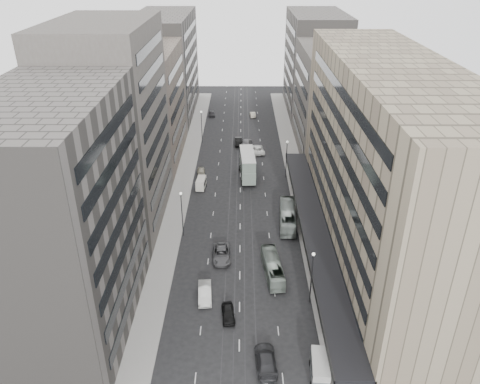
{
  "coord_description": "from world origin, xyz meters",
  "views": [
    {
      "loc": [
        0.24,
        -55.49,
        43.61
      ],
      "look_at": [
        -0.03,
        18.34,
        5.09
      ],
      "focal_mm": 35.0,
      "sensor_mm": 36.0,
      "label": 1
    }
  ],
  "objects_px": {
    "panel_van": "(201,183)",
    "pedestrian": "(330,376)",
    "sedan_1": "(205,293)",
    "double_decker": "(247,165)",
    "vw_microbus": "(320,368)",
    "bus_near": "(273,267)",
    "bus_far": "(288,216)",
    "sedan_0": "(228,313)",
    "sedan_2": "(221,254)"
  },
  "relations": [
    {
      "from": "bus_far",
      "to": "double_decker",
      "type": "relative_size",
      "value": 1.08
    },
    {
      "from": "sedan_0",
      "to": "vw_microbus",
      "type": "bearing_deg",
      "value": -48.06
    },
    {
      "from": "sedan_2",
      "to": "pedestrian",
      "type": "relative_size",
      "value": 3.15
    },
    {
      "from": "double_decker",
      "to": "sedan_2",
      "type": "distance_m",
      "value": 30.0
    },
    {
      "from": "bus_far",
      "to": "sedan_0",
      "type": "relative_size",
      "value": 2.68
    },
    {
      "from": "panel_van",
      "to": "sedan_0",
      "type": "relative_size",
      "value": 0.93
    },
    {
      "from": "double_decker",
      "to": "vw_microbus",
      "type": "height_order",
      "value": "double_decker"
    },
    {
      "from": "panel_van",
      "to": "pedestrian",
      "type": "relative_size",
      "value": 2.04
    },
    {
      "from": "panel_van",
      "to": "sedan_2",
      "type": "bearing_deg",
      "value": -73.37
    },
    {
      "from": "double_decker",
      "to": "sedan_0",
      "type": "height_order",
      "value": "double_decker"
    },
    {
      "from": "vw_microbus",
      "to": "panel_van",
      "type": "xyz_separation_m",
      "value": [
        -17.18,
        47.14,
        -0.11
      ]
    },
    {
      "from": "pedestrian",
      "to": "vw_microbus",
      "type": "bearing_deg",
      "value": -82.06
    },
    {
      "from": "panel_van",
      "to": "sedan_1",
      "type": "height_order",
      "value": "panel_van"
    },
    {
      "from": "double_decker",
      "to": "sedan_1",
      "type": "xyz_separation_m",
      "value": [
        -6.37,
        -39.01,
        -2.15
      ]
    },
    {
      "from": "bus_near",
      "to": "double_decker",
      "type": "distance_m",
      "value": 33.95
    },
    {
      "from": "sedan_0",
      "to": "sedan_2",
      "type": "xyz_separation_m",
      "value": [
        -1.41,
        13.37,
        0.12
      ]
    },
    {
      "from": "panel_van",
      "to": "double_decker",
      "type": "bearing_deg",
      "value": 34.7
    },
    {
      "from": "sedan_0",
      "to": "sedan_1",
      "type": "bearing_deg",
      "value": 124.33
    },
    {
      "from": "sedan_0",
      "to": "sedan_1",
      "type": "relative_size",
      "value": 0.8
    },
    {
      "from": "double_decker",
      "to": "bus_near",
      "type": "bearing_deg",
      "value": -87.51
    },
    {
      "from": "bus_near",
      "to": "sedan_1",
      "type": "bearing_deg",
      "value": 22.33
    },
    {
      "from": "double_decker",
      "to": "sedan_0",
      "type": "relative_size",
      "value": 2.48
    },
    {
      "from": "bus_far",
      "to": "pedestrian",
      "type": "distance_m",
      "value": 34.48
    },
    {
      "from": "sedan_0",
      "to": "pedestrian",
      "type": "xyz_separation_m",
      "value": [
        11.7,
        -10.54,
        0.39
      ]
    },
    {
      "from": "bus_near",
      "to": "panel_van",
      "type": "bearing_deg",
      "value": -71.43
    },
    {
      "from": "bus_near",
      "to": "double_decker",
      "type": "xyz_separation_m",
      "value": [
        -3.43,
        33.74,
        1.66
      ]
    },
    {
      "from": "vw_microbus",
      "to": "sedan_2",
      "type": "distance_m",
      "value": 26.0
    },
    {
      "from": "double_decker",
      "to": "pedestrian",
      "type": "distance_m",
      "value": 54.25
    },
    {
      "from": "double_decker",
      "to": "panel_van",
      "type": "relative_size",
      "value": 2.67
    },
    {
      "from": "bus_near",
      "to": "sedan_1",
      "type": "height_order",
      "value": "bus_near"
    },
    {
      "from": "bus_far",
      "to": "pedestrian",
      "type": "relative_size",
      "value": 5.88
    },
    {
      "from": "bus_near",
      "to": "sedan_0",
      "type": "xyz_separation_m",
      "value": [
        -6.43,
        -9.24,
        -0.63
      ]
    },
    {
      "from": "double_decker",
      "to": "vw_microbus",
      "type": "xyz_separation_m",
      "value": [
        7.7,
        -52.6,
        -1.6
      ]
    },
    {
      "from": "bus_near",
      "to": "bus_far",
      "type": "bearing_deg",
      "value": -109.35
    },
    {
      "from": "vw_microbus",
      "to": "pedestrian",
      "type": "relative_size",
      "value": 2.55
    },
    {
      "from": "bus_near",
      "to": "vw_microbus",
      "type": "relative_size",
      "value": 1.99
    },
    {
      "from": "bus_near",
      "to": "sedan_1",
      "type": "xyz_separation_m",
      "value": [
        -9.8,
        -5.28,
        -0.48
      ]
    },
    {
      "from": "bus_near",
      "to": "panel_van",
      "type": "height_order",
      "value": "bus_near"
    },
    {
      "from": "panel_van",
      "to": "sedan_1",
      "type": "relative_size",
      "value": 0.75
    },
    {
      "from": "panel_van",
      "to": "pedestrian",
      "type": "distance_m",
      "value": 51.37
    },
    {
      "from": "vw_microbus",
      "to": "pedestrian",
      "type": "xyz_separation_m",
      "value": [
        1.0,
        -0.91,
        -0.31
      ]
    },
    {
      "from": "sedan_0",
      "to": "sedan_1",
      "type": "height_order",
      "value": "sedan_1"
    },
    {
      "from": "vw_microbus",
      "to": "pedestrian",
      "type": "bearing_deg",
      "value": -37.43
    },
    {
      "from": "double_decker",
      "to": "sedan_2",
      "type": "xyz_separation_m",
      "value": [
        -4.41,
        -29.6,
        -2.17
      ]
    },
    {
      "from": "sedan_2",
      "to": "double_decker",
      "type": "bearing_deg",
      "value": 78.54
    },
    {
      "from": "double_decker",
      "to": "sedan_0",
      "type": "xyz_separation_m",
      "value": [
        -3.0,
        -42.97,
        -2.29
      ]
    },
    {
      "from": "bus_far",
      "to": "sedan_2",
      "type": "distance_m",
      "value": 15.46
    },
    {
      "from": "bus_far",
      "to": "double_decker",
      "type": "bearing_deg",
      "value": -66.14
    },
    {
      "from": "vw_microbus",
      "to": "sedan_1",
      "type": "relative_size",
      "value": 0.93
    },
    {
      "from": "sedan_1",
      "to": "sedan_2",
      "type": "height_order",
      "value": "sedan_1"
    }
  ]
}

